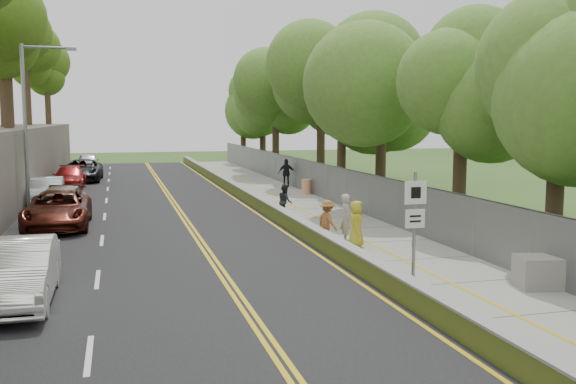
{
  "coord_description": "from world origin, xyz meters",
  "views": [
    {
      "loc": [
        -6.57,
        -18.43,
        4.56
      ],
      "look_at": [
        0.5,
        8.0,
        1.4
      ],
      "focal_mm": 40.0,
      "sensor_mm": 36.0,
      "label": 1
    }
  ],
  "objects": [
    {
      "name": "ground",
      "position": [
        0.0,
        0.0,
        0.0
      ],
      "size": [
        140.0,
        140.0,
        0.0
      ],
      "primitive_type": "plane",
      "color": "#33511E",
      "rests_on": "ground"
    },
    {
      "name": "road",
      "position": [
        -5.4,
        15.0,
        0.02
      ],
      "size": [
        11.2,
        66.0,
        0.04
      ],
      "primitive_type": "cube",
      "color": "black",
      "rests_on": "ground"
    },
    {
      "name": "sidewalk",
      "position": [
        2.55,
        15.0,
        0.03
      ],
      "size": [
        4.2,
        66.0,
        0.05
      ],
      "primitive_type": "cube",
      "color": "gray",
      "rests_on": "ground"
    },
    {
      "name": "jersey_barrier",
      "position": [
        0.25,
        15.0,
        0.3
      ],
      "size": [
        0.42,
        66.0,
        0.6
      ],
      "primitive_type": "cube",
      "color": "#BAE63A",
      "rests_on": "ground"
    },
    {
      "name": "chainlink_fence",
      "position": [
        4.65,
        15.0,
        1.0
      ],
      "size": [
        0.04,
        66.0,
        2.0
      ],
      "primitive_type": "cube",
      "color": "slate",
      "rests_on": "ground"
    },
    {
      "name": "trees_fenceside",
      "position": [
        7.0,
        15.0,
        7.0
      ],
      "size": [
        7.0,
        66.0,
        14.0
      ],
      "primitive_type": null,
      "color": "#598B31",
      "rests_on": "ground"
    },
    {
      "name": "streetlight",
      "position": [
        -10.46,
        14.0,
        4.64
      ],
      "size": [
        2.52,
        0.22,
        8.0
      ],
      "color": "gray",
      "rests_on": "ground"
    },
    {
      "name": "signpost",
      "position": [
        1.05,
        -3.02,
        1.96
      ],
      "size": [
        0.62,
        0.09,
        3.1
      ],
      "color": "gray",
      "rests_on": "sidewalk"
    },
    {
      "name": "construction_barrel",
      "position": [
        4.3,
        18.03,
        0.49
      ],
      "size": [
        0.54,
        0.54,
        0.88
      ],
      "primitive_type": "cylinder",
      "color": "#FF5D04",
      "rests_on": "sidewalk"
    },
    {
      "name": "concrete_block",
      "position": [
        4.3,
        -4.0,
        0.47
      ],
      "size": [
        1.44,
        1.2,
        0.85
      ],
      "primitive_type": "cube",
      "rotation": [
        0.0,
        0.0,
        -0.21
      ],
      "color": "gray",
      "rests_on": "sidewalk"
    },
    {
      "name": "car_1",
      "position": [
        -9.0,
        -1.97,
        0.82
      ],
      "size": [
        1.68,
        4.75,
        1.56
      ],
      "primitive_type": "imported",
      "rotation": [
        0.0,
        0.0,
        0.01
      ],
      "color": "white",
      "rests_on": "road"
    },
    {
      "name": "car_2",
      "position": [
        -9.0,
        9.34,
        0.8
      ],
      "size": [
        2.55,
        5.49,
        1.52
      ],
      "primitive_type": "imported",
      "rotation": [
        0.0,
        0.0,
        -0.0
      ],
      "color": "#551C14",
      "rests_on": "road"
    },
    {
      "name": "car_3",
      "position": [
        -9.0,
        11.2,
        0.75
      ],
      "size": [
        2.25,
        5.0,
        1.42
      ],
      "primitive_type": "imported",
      "rotation": [
        0.0,
        0.0,
        -0.05
      ],
      "color": "black",
      "rests_on": "road"
    },
    {
      "name": "car_4",
      "position": [
        -9.0,
        11.16,
        0.85
      ],
      "size": [
        2.29,
        4.88,
        1.61
      ],
      "primitive_type": "imported",
      "rotation": [
        0.0,
        0.0,
        -0.08
      ],
      "color": "tan",
      "rests_on": "road"
    },
    {
      "name": "car_5",
      "position": [
        -10.1,
        16.43,
        0.78
      ],
      "size": [
        1.74,
        4.54,
        1.48
      ],
      "primitive_type": "imported",
      "rotation": [
        0.0,
        0.0,
        0.04
      ],
      "color": "silver",
      "rests_on": "road"
    },
    {
      "name": "car_6",
      "position": [
        -9.0,
        29.84,
        0.82
      ],
      "size": [
        2.84,
        5.75,
        1.57
      ],
      "primitive_type": "imported",
      "rotation": [
        0.0,
        0.0,
        -0.04
      ],
      "color": "black",
      "rests_on": "road"
    },
    {
      "name": "car_7",
      "position": [
        -9.57,
        25.12,
        0.74
      ],
      "size": [
        2.01,
        4.86,
        1.4
      ],
      "primitive_type": "imported",
      "rotation": [
        0.0,
        0.0,
        -0.01
      ],
      "color": "maroon",
      "rests_on": "road"
    },
    {
      "name": "car_8",
      "position": [
        -9.0,
        39.31,
        0.79
      ],
      "size": [
        2.13,
        4.54,
        1.5
      ],
      "primitive_type": "imported",
      "rotation": [
        0.0,
        0.0,
        0.08
      ],
      "color": "#B5B5B9",
      "rests_on": "road"
    },
    {
      "name": "painter_0",
      "position": [
        1.45,
        2.31,
        0.87
      ],
      "size": [
        0.77,
        0.94,
        1.65
      ],
      "primitive_type": "imported",
      "rotation": [
        0.0,
        0.0,
        1.22
      ],
      "color": "gold",
      "rests_on": "sidewalk"
    },
    {
      "name": "painter_1",
      "position": [
        1.45,
        3.3,
        0.94
      ],
      "size": [
        0.54,
        0.71,
        1.78
      ],
      "primitive_type": "imported",
      "rotation": [
        0.0,
        0.0,
        1.38
      ],
      "color": "beige",
      "rests_on": "sidewalk"
    },
    {
      "name": "painter_2",
      "position": [
        0.75,
        9.44,
        0.82
      ],
      "size": [
        0.62,
        0.78,
        1.53
      ],
      "primitive_type": "imported",
      "rotation": [
        0.0,
        0.0,
        1.52
      ],
      "color": "#222328",
      "rests_on": "sidewalk"
    },
    {
      "name": "painter_3",
      "position": [
        0.75,
        3.39,
        0.83
      ],
      "size": [
        0.85,
        1.13,
        1.56
      ],
      "primitive_type": "imported",
      "rotation": [
        0.0,
        0.0,
        1.86
      ],
      "color": "#A06133",
      "rests_on": "sidewalk"
    },
    {
      "name": "person_far",
      "position": [
        4.2,
        22.23,
        0.97
      ],
      "size": [
        1.13,
        0.58,
        1.84
      ],
      "primitive_type": "imported",
      "rotation": [
        0.0,
        0.0,
        3.01
      ],
      "color": "black",
      "rests_on": "sidewalk"
    }
  ]
}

